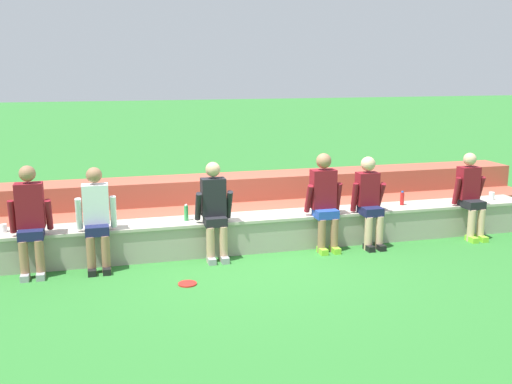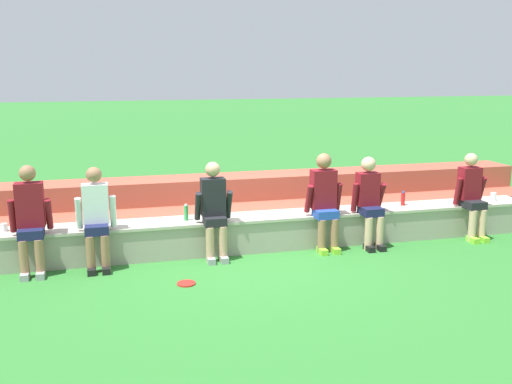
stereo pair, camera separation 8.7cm
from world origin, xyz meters
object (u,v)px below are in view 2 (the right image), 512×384
person_far_left (30,217)px  frisbee (186,283)px  water_bottle_near_left (403,199)px  plastic_cup_middle (493,196)px  person_far_right (370,200)px  person_rightmost_edge (472,195)px  person_center (214,208)px  water_bottle_center_gap (186,213)px  plastic_cup_right_end (4,227)px  person_left_of_center (96,216)px  person_right_of_center (325,199)px

person_far_left → frisbee: size_ratio=6.14×
water_bottle_near_left → plastic_cup_middle: 1.56m
person_far_right → person_rightmost_edge: person_far_right is taller
person_center → water_bottle_center_gap: 0.45m
person_center → water_bottle_near_left: size_ratio=6.10×
plastic_cup_middle → frisbee: bearing=-167.1°
water_bottle_center_gap → person_center: bearing=-38.9°
plastic_cup_right_end → plastic_cup_middle: 7.26m
person_left_of_center → person_right_of_center: 3.13m
person_right_of_center → person_far_right: 0.69m
water_bottle_center_gap → plastic_cup_middle: 4.91m
person_rightmost_edge → person_right_of_center: bearing=179.2°
person_rightmost_edge → water_bottle_center_gap: person_rightmost_edge is taller
person_far_right → person_right_of_center: bearing=178.2°
water_bottle_near_left → plastic_cup_middle: bearing=-1.9°
person_left_of_center → water_bottle_center_gap: person_left_of_center is taller
person_right_of_center → water_bottle_center_gap: size_ratio=6.01×
plastic_cup_middle → person_far_left: bearing=-177.7°
person_center → person_far_right: (2.28, -0.01, -0.01)m
person_far_right → water_bottle_near_left: 0.81m
person_far_right → person_rightmost_edge: size_ratio=1.01×
person_far_left → water_bottle_center_gap: size_ratio=6.00×
person_right_of_center → person_far_right: size_ratio=1.06×
person_center → water_bottle_center_gap: person_center is taller
person_far_right → frisbee: bearing=-162.6°
person_far_right → person_left_of_center: bearing=179.9°
plastic_cup_right_end → person_far_right: bearing=-3.9°
person_far_left → person_center: bearing=-0.0°
person_left_of_center → water_bottle_center_gap: (1.19, 0.28, -0.10)m
plastic_cup_middle → person_right_of_center: bearing=-174.8°
plastic_cup_middle → frisbee: size_ratio=0.55×
person_far_left → water_bottle_center_gap: (1.99, 0.28, -0.13)m
water_bottle_near_left → plastic_cup_right_end: bearing=-179.9°
water_bottle_near_left → frisbee: water_bottle_near_left is taller
water_bottle_near_left → plastic_cup_middle: water_bottle_near_left is taller
person_far_right → frisbee: person_far_right is taller
person_center → person_far_left: bearing=180.0°
water_bottle_center_gap → frisbee: size_ratio=1.02×
person_far_right → water_bottle_near_left: bearing=25.4°
person_left_of_center → person_far_right: size_ratio=1.01×
plastic_cup_right_end → water_bottle_center_gap: bearing=-1.2°
person_far_right → water_bottle_center_gap: person_far_right is taller
person_center → person_right_of_center: 1.59m
water_bottle_center_gap → frisbee: (-0.17, -1.16, -0.59)m
person_far_right → plastic_cup_right_end: person_far_right is taller
person_right_of_center → frisbee: bearing=-157.0°
plastic_cup_middle → person_center: bearing=-176.5°
person_far_left → water_bottle_near_left: size_ratio=6.35×
water_bottle_near_left → plastic_cup_right_end: water_bottle_near_left is taller
person_far_left → person_left_of_center: bearing=-0.6°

